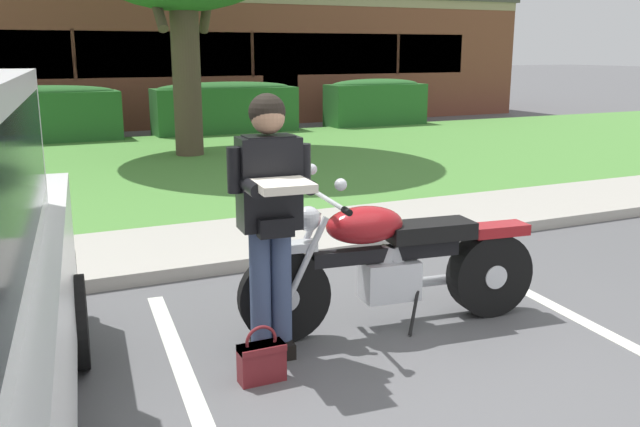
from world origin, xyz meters
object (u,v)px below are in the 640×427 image
Objects in this scene: handbag at (262,359)px; hedge_right at (376,102)px; motorcycle at (404,262)px; hedge_center_left at (41,114)px; rider_person at (270,206)px; hedge_center_right at (226,107)px; brick_building at (57,56)px.

hedge_right is (7.64, 12.09, 0.51)m from handbag.
motorcycle reaches higher than handbag.
hedge_center_left is 8.09m from hedge_right.
handbag is (-1.24, -0.39, -0.34)m from motorcycle.
rider_person is at bearing -122.29° from hedge_right.
hedge_center_right is 4.05m from hedge_right.
motorcycle is 17.96m from brick_building.
hedge_center_right is at bearing -180.00° from hedge_right.
handbag is at bearing -121.66° from rider_person.
hedge_center_right reaches higher than motorcycle.
handbag is (-0.19, -0.31, -0.86)m from rider_person.
hedge_center_left reaches higher than handbag.
hedge_right reaches higher than motorcycle.
motorcycle is at bearing -118.68° from hedge_right.
motorcycle is at bearing -81.75° from hedge_center_left.
brick_building reaches higher than hedge_center_right.
hedge_right is (4.05, 0.00, 0.00)m from hedge_center_right.
rider_person is 0.06× the size of brick_building.
handbag is 0.11× the size of hedge_center_right.
hedge_center_right is 1.29× the size of hedge_right.
brick_building is (-3.12, 6.20, 1.14)m from hedge_center_right.
hedge_center_left is at bearing 180.00° from hedge_center_right.
hedge_center_left is at bearing 93.16° from rider_person.
rider_person reaches higher than motorcycle.
hedge_center_right is (4.05, 0.00, 0.00)m from hedge_center_left.
hedge_center_left is at bearing 92.17° from handbag.
motorcycle is 1.31× the size of rider_person.
hedge_right is at bearing -40.86° from brick_building.
rider_person is at bearing 58.34° from handbag.
brick_building reaches higher than rider_person.
motorcycle is 1.17m from rider_person.
hedge_center_left is 4.05m from hedge_center_right.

